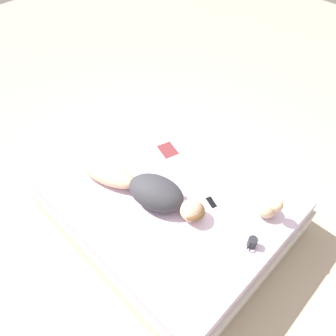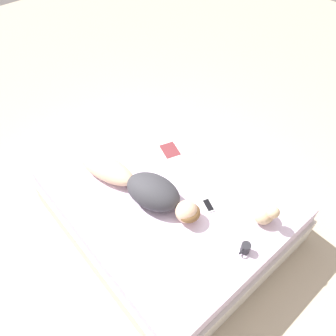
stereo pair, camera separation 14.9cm
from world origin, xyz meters
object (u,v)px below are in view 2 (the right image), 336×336
at_px(open_magazine, 180,147).
at_px(coffee_mug, 245,248).
at_px(cell_phone, 208,205).
at_px(person, 142,186).

height_order(open_magazine, coffee_mug, coffee_mug).
relative_size(coffee_mug, cell_phone, 0.70).
height_order(person, coffee_mug, person).
bearing_deg(person, open_magazine, -177.33).
distance_m(person, open_magazine, 0.66).
relative_size(person, coffee_mug, 11.61).
relative_size(open_magazine, coffee_mug, 4.79).
bearing_deg(coffee_mug, cell_phone, -100.99).
relative_size(person, open_magazine, 2.42).
height_order(person, open_magazine, person).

